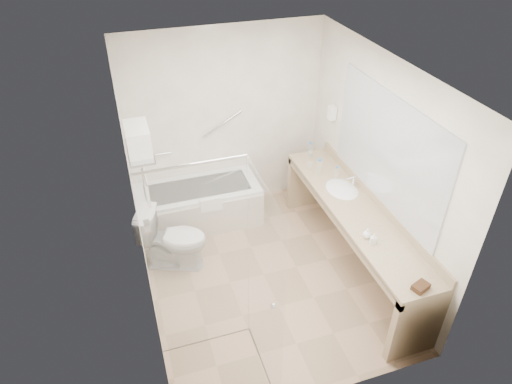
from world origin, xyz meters
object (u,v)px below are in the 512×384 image
object	(u,v)px
vanity_counter	(353,223)
water_bottle_left	(319,167)
toilet	(174,239)
bathtub	(199,205)
amenity_basket	(421,287)

from	to	relation	value
vanity_counter	water_bottle_left	size ratio (longest dim) A/B	12.05
vanity_counter	toilet	world-z (taller)	vanity_counter
bathtub	water_bottle_left	distance (m)	1.69
bathtub	water_bottle_left	bearing A→B (deg)	-23.27
bathtub	toilet	world-z (taller)	toilet
vanity_counter	water_bottle_left	distance (m)	0.84
bathtub	toilet	size ratio (longest dim) A/B	2.03
bathtub	amenity_basket	distance (m)	3.09
bathtub	toilet	bearing A→B (deg)	-121.85
toilet	water_bottle_left	xyz separation A→B (m)	(1.87, 0.11, 0.57)
vanity_counter	amenity_basket	size ratio (longest dim) A/B	17.22
vanity_counter	water_bottle_left	xyz separation A→B (m)	(-0.10, 0.78, 0.31)
water_bottle_left	vanity_counter	bearing A→B (deg)	-82.62
bathtub	vanity_counter	distance (m)	2.09
vanity_counter	amenity_basket	world-z (taller)	vanity_counter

